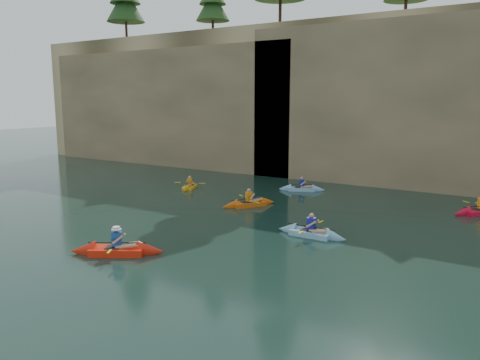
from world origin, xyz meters
The scene contains 11 objects.
ground centered at (0.00, 0.00, 0.00)m, with size 160.00×160.00×0.00m, color black.
cliff centered at (0.00, 30.00, 6.00)m, with size 70.00×16.00×12.00m, color tan.
cliff_slab_west centered at (-20.00, 22.60, 5.28)m, with size 26.00×2.40×10.56m, color #967D5B.
cliff_slab_center centered at (2.00, 22.60, 5.70)m, with size 24.00×2.40×11.40m, color #967D5B.
sea_cave_west centered at (-18.00, 21.95, 2.00)m, with size 4.50×1.00×4.00m, color black.
sea_cave_center centered at (-4.00, 21.95, 1.60)m, with size 3.50×1.00×3.20m, color black.
main_kayaker centered at (-4.75, 2.29, 0.18)m, with size 3.53×2.63×1.36m.
kayaker_orange centered at (-4.76, 12.03, 0.15)m, with size 2.36×3.16×1.24m.
kayaker_ltblue_near centered at (0.56, 8.54, 0.16)m, with size 3.23×2.50×1.27m.
kayaker_yellow centered at (-10.84, 14.40, 0.13)m, with size 1.99×2.63×1.05m.
kayaker_ltblue_mid centered at (-4.17, 17.67, 0.14)m, with size 3.02×2.10×1.14m.
Camera 1 is at (8.51, -9.73, 5.92)m, focal length 35.00 mm.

